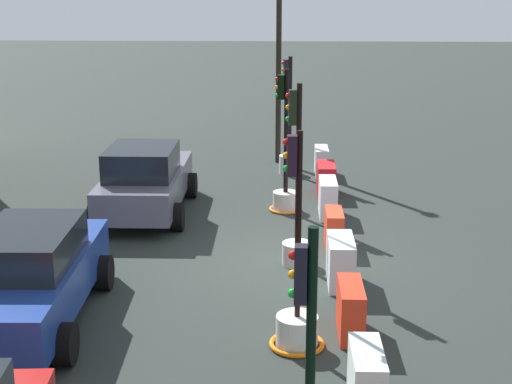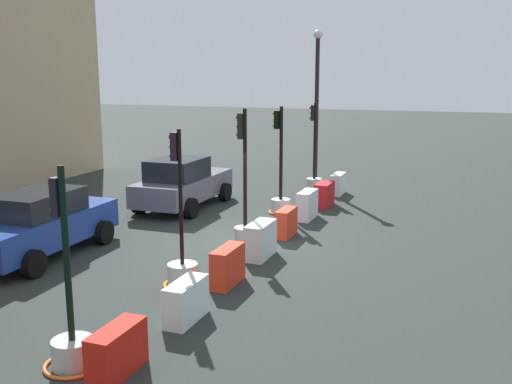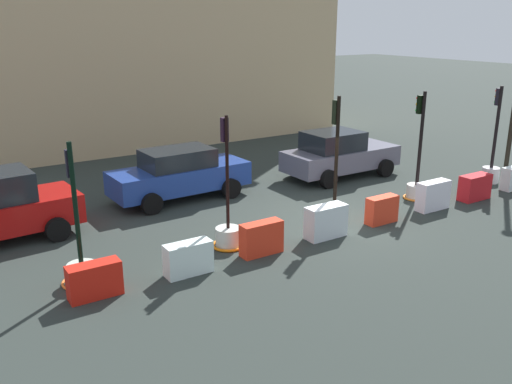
% 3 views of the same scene
% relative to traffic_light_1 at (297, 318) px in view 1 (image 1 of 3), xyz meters
% --- Properties ---
extents(ground_plane, '(120.00, 120.00, 0.00)m').
position_rel_traffic_light_1_xyz_m(ground_plane, '(3.59, 0.04, -0.48)').
color(ground_plane, '#28302C').
extents(traffic_light_1, '(0.87, 0.87, 3.42)m').
position_rel_traffic_light_1_xyz_m(traffic_light_1, '(0.00, 0.00, 0.00)').
color(traffic_light_1, silver).
rests_on(traffic_light_1, ground_plane).
extents(traffic_light_2, '(0.60, 0.60, 3.65)m').
position_rel_traffic_light_1_xyz_m(traffic_light_2, '(3.50, -0.05, 0.29)').
color(traffic_light_2, beige).
rests_on(traffic_light_2, ground_plane).
extents(traffic_light_3, '(0.81, 0.81, 3.51)m').
position_rel_traffic_light_1_xyz_m(traffic_light_3, '(7.20, 0.17, 0.14)').
color(traffic_light_3, beige).
rests_on(traffic_light_3, ground_plane).
extents(traffic_light_4, '(0.60, 0.60, 3.45)m').
position_rel_traffic_light_1_xyz_m(traffic_light_4, '(10.94, 0.05, 0.25)').
color(traffic_light_4, silver).
rests_on(traffic_light_4, ground_plane).
extents(construction_barrier_1, '(1.11, 0.43, 0.77)m').
position_rel_traffic_light_1_xyz_m(construction_barrier_1, '(-1.57, -0.91, -0.10)').
color(construction_barrier_1, silver).
rests_on(construction_barrier_1, ground_plane).
extents(construction_barrier_2, '(1.10, 0.39, 0.84)m').
position_rel_traffic_light_1_xyz_m(construction_barrier_2, '(0.46, -0.87, -0.06)').
color(construction_barrier_2, red).
rests_on(construction_barrier_2, ground_plane).
extents(construction_barrier_3, '(1.16, 0.48, 0.89)m').
position_rel_traffic_light_1_xyz_m(construction_barrier_3, '(2.53, -0.86, -0.03)').
color(construction_barrier_3, silver).
rests_on(construction_barrier_3, ground_plane).
extents(construction_barrier_4, '(0.99, 0.37, 0.79)m').
position_rel_traffic_light_1_xyz_m(construction_barrier_4, '(4.60, -0.87, -0.08)').
color(construction_barrier_4, red).
rests_on(construction_barrier_4, ground_plane).
extents(construction_barrier_5, '(1.14, 0.41, 0.90)m').
position_rel_traffic_light_1_xyz_m(construction_barrier_5, '(6.79, -0.86, -0.03)').
color(construction_barrier_5, silver).
rests_on(construction_barrier_5, ground_plane).
extents(construction_barrier_6, '(1.14, 0.47, 0.83)m').
position_rel_traffic_light_1_xyz_m(construction_barrier_6, '(8.73, -0.93, -0.07)').
color(construction_barrier_6, red).
rests_on(construction_barrier_6, ground_plane).
extents(construction_barrier_7, '(1.09, 0.38, 0.79)m').
position_rel_traffic_light_1_xyz_m(construction_barrier_7, '(10.91, -0.91, -0.08)').
color(construction_barrier_7, white).
rests_on(construction_barrier_7, ground_plane).
extents(car_grey_saloon, '(4.46, 2.18, 1.74)m').
position_rel_traffic_light_1_xyz_m(car_grey_saloon, '(6.80, 3.58, 0.37)').
color(car_grey_saloon, slate).
rests_on(car_grey_saloon, ground_plane).
extents(car_blue_estate, '(4.58, 2.13, 1.67)m').
position_rel_traffic_light_1_xyz_m(car_blue_estate, '(0.68, 4.34, 0.36)').
color(car_blue_estate, navy).
rests_on(car_blue_estate, ground_plane).
extents(street_lamp_post, '(0.36, 0.36, 6.22)m').
position_rel_traffic_light_1_xyz_m(street_lamp_post, '(12.37, 0.39, 3.14)').
color(street_lamp_post, black).
rests_on(street_lamp_post, ground_plane).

